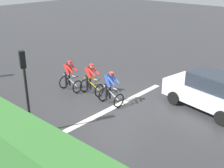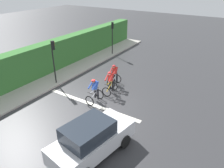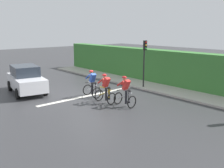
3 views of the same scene
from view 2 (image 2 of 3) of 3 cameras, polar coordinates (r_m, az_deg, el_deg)
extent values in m
plane|color=#333335|center=(13.84, -5.01, -5.05)|extent=(80.00, 80.00, 0.00)
cube|color=#ADA89E|center=(18.19, -14.02, 2.61)|extent=(2.80, 25.85, 0.12)
cube|color=gray|center=(18.75, -16.01, 3.60)|extent=(0.44, 25.85, 0.42)
cube|color=#387533|center=(18.59, -17.06, 6.81)|extent=(1.10, 25.85, 2.55)
cube|color=silver|center=(13.68, -5.59, -5.46)|extent=(7.00, 0.30, 0.01)
torus|color=black|center=(15.40, -0.32, 0.03)|extent=(0.68, 0.09, 0.68)
torus|color=black|center=(16.20, 1.47, 1.45)|extent=(0.68, 0.09, 0.68)
cylinder|color=silver|center=(15.69, 0.60, 1.58)|extent=(0.09, 0.99, 0.51)
cylinder|color=silver|center=(15.92, 1.13, 2.07)|extent=(0.04, 0.04, 0.55)
cylinder|color=silver|center=(15.53, 0.52, 2.43)|extent=(0.08, 0.72, 0.04)
cube|color=black|center=(15.80, 1.14, 3.04)|extent=(0.11, 0.22, 0.04)
cylinder|color=black|center=(15.26, -0.14, 1.86)|extent=(0.42, 0.05, 0.03)
cube|color=red|center=(15.51, 0.79, 3.79)|extent=(0.32, 0.42, 0.57)
sphere|color=tan|center=(15.27, 0.53, 4.66)|extent=(0.20, 0.20, 0.20)
ellipsoid|color=red|center=(15.24, 0.53, 4.91)|extent=(0.25, 0.29, 0.14)
cylinder|color=black|center=(15.80, 1.34, 1.70)|extent=(0.12, 0.12, 0.74)
cylinder|color=black|center=(15.91, 0.58, 1.89)|extent=(0.12, 0.12, 0.74)
cylinder|color=red|center=(15.19, 0.81, 3.49)|extent=(0.11, 0.48, 0.37)
cylinder|color=red|center=(15.33, -0.24, 3.73)|extent=(0.11, 0.48, 0.37)
torus|color=black|center=(14.32, -1.51, -2.18)|extent=(0.68, 0.11, 0.68)
torus|color=black|center=(15.11, 0.40, -0.53)|extent=(0.68, 0.11, 0.68)
cylinder|color=gold|center=(14.59, -0.54, -0.47)|extent=(0.12, 0.99, 0.51)
cylinder|color=gold|center=(14.82, 0.03, 0.10)|extent=(0.04, 0.04, 0.55)
cylinder|color=gold|center=(14.43, -0.64, 0.42)|extent=(0.10, 0.72, 0.04)
cube|color=black|center=(14.69, 0.03, 1.12)|extent=(0.12, 0.23, 0.04)
cylinder|color=black|center=(14.16, -1.33, -0.24)|extent=(0.42, 0.06, 0.03)
cube|color=red|center=(14.40, -0.35, 1.89)|extent=(0.33, 0.43, 0.57)
sphere|color=beige|center=(14.15, -0.65, 2.79)|extent=(0.20, 0.20, 0.20)
ellipsoid|color=red|center=(14.12, -0.65, 3.05)|extent=(0.26, 0.30, 0.14)
cylinder|color=black|center=(14.71, 0.26, -0.31)|extent=(0.12, 0.12, 0.74)
cylinder|color=black|center=(14.81, -0.56, -0.11)|extent=(0.12, 0.12, 0.74)
cylinder|color=red|center=(14.08, -0.34, 1.52)|extent=(0.12, 0.48, 0.37)
cylinder|color=red|center=(14.22, -1.47, 1.78)|extent=(0.12, 0.48, 0.37)
torus|color=black|center=(13.40, -6.11, -4.57)|extent=(0.68, 0.09, 0.68)
torus|color=black|center=(14.06, -3.41, -2.80)|extent=(0.68, 0.09, 0.68)
cylinder|color=silver|center=(13.60, -4.77, -2.76)|extent=(0.09, 0.99, 0.51)
cylinder|color=silver|center=(13.79, -3.97, -2.15)|extent=(0.04, 0.04, 0.55)
cylinder|color=silver|center=(13.43, -4.95, -1.83)|extent=(0.08, 0.72, 0.04)
cube|color=black|center=(13.65, -4.01, -1.07)|extent=(0.11, 0.22, 0.04)
cylinder|color=black|center=(13.21, -5.93, -2.53)|extent=(0.42, 0.05, 0.03)
cube|color=#2D51B7|center=(13.37, -4.59, -0.27)|extent=(0.32, 0.42, 0.57)
sphere|color=#9E7051|center=(13.13, -5.06, 0.68)|extent=(0.20, 0.20, 0.20)
ellipsoid|color=red|center=(13.10, -5.07, 0.96)|extent=(0.25, 0.29, 0.14)
cylinder|color=black|center=(13.68, -3.83, -2.62)|extent=(0.12, 0.12, 0.74)
cylinder|color=black|center=(13.81, -4.62, -2.34)|extent=(0.12, 0.12, 0.74)
cylinder|color=#2D51B7|center=(13.06, -4.84, -0.71)|extent=(0.11, 0.48, 0.37)
cylinder|color=#2D51B7|center=(13.25, -5.91, -0.35)|extent=(0.11, 0.48, 0.37)
cube|color=silver|center=(9.88, -5.17, -15.14)|extent=(2.35, 4.32, 0.80)
cube|color=#262D38|center=(9.28, -6.51, -12.53)|extent=(1.82, 2.35, 0.66)
cylinder|color=black|center=(11.25, -3.30, -11.48)|extent=(0.32, 0.67, 0.64)
cylinder|color=black|center=(10.41, 3.47, -15.27)|extent=(0.32, 0.67, 0.64)
cylinder|color=black|center=(10.09, -14.03, -17.86)|extent=(0.32, 0.67, 0.64)
cube|color=#EAEACC|center=(11.22, 0.51, -8.51)|extent=(0.29, 0.12, 0.16)
cube|color=#EAEACC|center=(10.70, 4.68, -10.59)|extent=(0.29, 0.12, 0.16)
cylinder|color=black|center=(16.18, -15.37, 4.33)|extent=(0.10, 0.10, 2.70)
cube|color=black|center=(15.67, -15.77, 10.06)|extent=(0.26, 0.26, 0.64)
sphere|color=red|center=(15.66, -15.49, 10.85)|extent=(0.11, 0.11, 0.11)
sphere|color=orange|center=(15.71, -15.40, 10.15)|extent=(0.11, 0.11, 0.11)
sphere|color=green|center=(15.77, -15.31, 9.45)|extent=(0.11, 0.11, 0.11)
cylinder|color=black|center=(22.10, 0.07, 11.29)|extent=(0.10, 0.10, 2.70)
cube|color=black|center=(21.80, 0.14, 15.59)|extent=(0.26, 0.26, 0.64)
sphere|color=red|center=(21.87, 0.20, 16.16)|extent=(0.11, 0.11, 0.11)
sphere|color=orange|center=(21.91, 0.20, 15.64)|extent=(0.11, 0.11, 0.11)
sphere|color=green|center=(21.95, 0.20, 15.13)|extent=(0.11, 0.11, 0.11)
camera|label=1|loc=(16.65, -56.03, 11.40)|focal=46.61mm
camera|label=3|loc=(21.80, 37.43, 13.26)|focal=40.33mm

